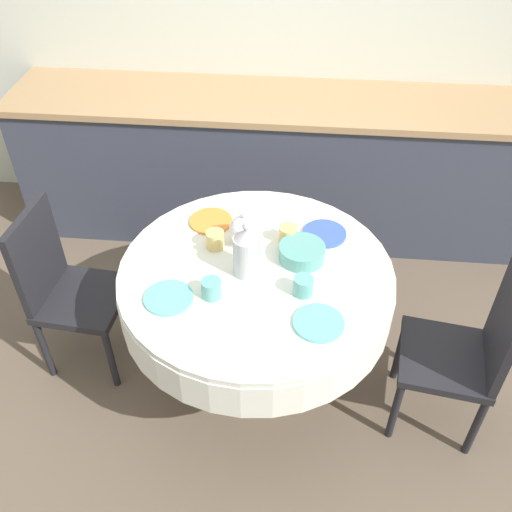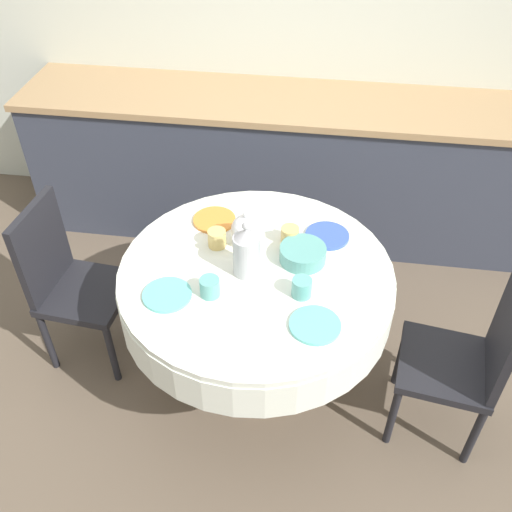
% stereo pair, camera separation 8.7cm
% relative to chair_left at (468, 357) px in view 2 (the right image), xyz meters
% --- Properties ---
extents(ground_plane, '(12.00, 12.00, 0.00)m').
position_rel_chair_left_xyz_m(ground_plane, '(-0.94, 0.14, -0.50)').
color(ground_plane, brown).
extents(wall_back, '(7.00, 0.05, 2.60)m').
position_rel_chair_left_xyz_m(wall_back, '(-0.94, 1.80, 0.80)').
color(wall_back, beige).
rests_on(wall_back, ground_plane).
extents(kitchen_counter, '(3.24, 0.64, 0.93)m').
position_rel_chair_left_xyz_m(kitchen_counter, '(-0.94, 1.46, -0.03)').
color(kitchen_counter, '#383D4C').
rests_on(kitchen_counter, ground_plane).
extents(dining_table, '(1.22, 1.22, 0.76)m').
position_rel_chair_left_xyz_m(dining_table, '(-0.94, 0.14, 0.13)').
color(dining_table, tan).
rests_on(dining_table, ground_plane).
extents(chair_left, '(0.46, 0.46, 0.91)m').
position_rel_chair_left_xyz_m(chair_left, '(0.00, 0.00, 0.00)').
color(chair_left, black).
rests_on(chair_left, ground_plane).
extents(chair_right, '(0.43, 0.43, 0.91)m').
position_rel_chair_left_xyz_m(chair_right, '(-1.89, 0.23, 0.00)').
color(chair_right, black).
rests_on(chair_right, ground_plane).
extents(plate_near_left, '(0.21, 0.21, 0.01)m').
position_rel_chair_left_xyz_m(plate_near_left, '(-1.28, -0.07, 0.27)').
color(plate_near_left, '#60BCB7').
rests_on(plate_near_left, dining_table).
extents(cup_near_left, '(0.08, 0.08, 0.08)m').
position_rel_chair_left_xyz_m(cup_near_left, '(-1.11, -0.03, 0.30)').
color(cup_near_left, '#5BA39E').
rests_on(cup_near_left, dining_table).
extents(plate_near_right, '(0.21, 0.21, 0.01)m').
position_rel_chair_left_xyz_m(plate_near_right, '(-0.67, -0.15, 0.27)').
color(plate_near_right, '#60BCB7').
rests_on(plate_near_right, dining_table).
extents(cup_near_right, '(0.08, 0.08, 0.08)m').
position_rel_chair_left_xyz_m(cup_near_right, '(-0.73, 0.02, 0.30)').
color(cup_near_right, '#5BA39E').
rests_on(cup_near_right, dining_table).
extents(plate_far_left, '(0.21, 0.21, 0.01)m').
position_rel_chair_left_xyz_m(plate_far_left, '(-1.19, 0.46, 0.27)').
color(plate_far_left, orange).
rests_on(plate_far_left, dining_table).
extents(cup_far_left, '(0.08, 0.08, 0.08)m').
position_rel_chair_left_xyz_m(cup_far_left, '(-1.14, 0.28, 0.30)').
color(cup_far_left, '#DBB766').
rests_on(cup_far_left, dining_table).
extents(plate_far_right, '(0.21, 0.21, 0.01)m').
position_rel_chair_left_xyz_m(plate_far_right, '(-0.65, 0.41, 0.27)').
color(plate_far_right, '#3856AD').
rests_on(plate_far_right, dining_table).
extents(cup_far_right, '(0.08, 0.08, 0.08)m').
position_rel_chair_left_xyz_m(cup_far_right, '(-0.82, 0.35, 0.30)').
color(cup_far_right, '#DBB766').
rests_on(cup_far_right, dining_table).
extents(coffee_carafe, '(0.12, 0.12, 0.27)m').
position_rel_chair_left_xyz_m(coffee_carafe, '(-0.98, 0.12, 0.38)').
color(coffee_carafe, '#B2B2B7').
rests_on(coffee_carafe, dining_table).
extents(teapot, '(0.19, 0.14, 0.18)m').
position_rel_chair_left_xyz_m(teapot, '(-1.01, 0.32, 0.34)').
color(teapot, white).
rests_on(teapot, dining_table).
extents(fruit_bowl, '(0.21, 0.21, 0.07)m').
position_rel_chair_left_xyz_m(fruit_bowl, '(-0.75, 0.24, 0.29)').
color(fruit_bowl, '#569993').
rests_on(fruit_bowl, dining_table).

